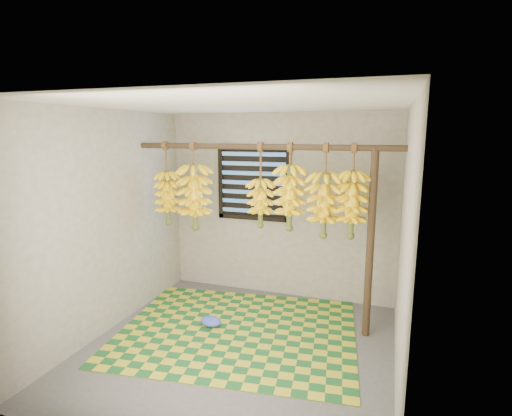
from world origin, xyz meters
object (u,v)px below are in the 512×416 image
at_px(plastic_bag, 211,321).
at_px(banana_bunch_a, 168,198).
at_px(support_post, 370,246).
at_px(banana_bunch_f, 352,205).
at_px(banana_bunch_b, 195,197).
at_px(banana_bunch_c, 261,203).
at_px(banana_bunch_d, 290,198).
at_px(woven_mat, 238,331).
at_px(banana_bunch_e, 324,205).

xyz_separation_m(plastic_bag, banana_bunch_a, (-0.72, 0.37, 1.31)).
xyz_separation_m(support_post, banana_bunch_f, (-0.20, 0.00, 0.42)).
relative_size(support_post, banana_bunch_b, 1.95).
height_order(banana_bunch_b, banana_bunch_f, same).
bearing_deg(support_post, banana_bunch_f, 180.00).
bearing_deg(banana_bunch_a, banana_bunch_c, -0.00).
height_order(banana_bunch_a, banana_bunch_b, same).
xyz_separation_m(banana_bunch_b, banana_bunch_c, (0.82, 0.00, -0.02)).
bearing_deg(banana_bunch_d, woven_mat, -141.86).
bearing_deg(banana_bunch_e, banana_bunch_d, -180.00).
height_order(support_post, banana_bunch_d, banana_bunch_d).
height_order(plastic_bag, banana_bunch_f, banana_bunch_f).
xyz_separation_m(plastic_bag, banana_bunch_b, (-0.35, 0.37, 1.34)).
height_order(banana_bunch_a, banana_bunch_e, same).
bearing_deg(plastic_bag, banana_bunch_e, 17.48).
xyz_separation_m(banana_bunch_b, banana_bunch_f, (1.81, 0.00, 0.02)).
bearing_deg(banana_bunch_b, banana_bunch_d, -0.00).
distance_m(woven_mat, banana_bunch_d, 1.57).
bearing_deg(banana_bunch_d, banana_bunch_c, 180.00).
bearing_deg(banana_bunch_a, woven_mat, -19.59).
xyz_separation_m(banana_bunch_c, banana_bunch_d, (0.33, -0.00, 0.08)).
distance_m(banana_bunch_c, banana_bunch_d, 0.34).
bearing_deg(banana_bunch_e, plastic_bag, -162.52).
height_order(woven_mat, plastic_bag, plastic_bag).
xyz_separation_m(plastic_bag, banana_bunch_e, (1.17, 0.37, 1.34)).
relative_size(woven_mat, banana_bunch_d, 2.66).
bearing_deg(woven_mat, banana_bunch_b, 151.22).
xyz_separation_m(banana_bunch_c, banana_bunch_f, (0.99, 0.00, 0.04)).
xyz_separation_m(banana_bunch_d, banana_bunch_e, (0.38, 0.00, -0.06)).
relative_size(plastic_bag, banana_bunch_d, 0.26).
bearing_deg(banana_bunch_a, support_post, -0.00).
relative_size(woven_mat, banana_bunch_a, 2.52).
distance_m(banana_bunch_b, banana_bunch_c, 0.82).
bearing_deg(banana_bunch_c, banana_bunch_f, 0.00).
distance_m(banana_bunch_a, banana_bunch_f, 2.18).
height_order(banana_bunch_b, banana_bunch_c, same).
bearing_deg(banana_bunch_e, banana_bunch_c, 180.00).
height_order(banana_bunch_c, banana_bunch_e, same).
relative_size(support_post, banana_bunch_e, 2.00).
bearing_deg(banana_bunch_c, woven_mat, -110.82).
height_order(support_post, banana_bunch_b, banana_bunch_b).
relative_size(banana_bunch_b, banana_bunch_c, 1.09).
bearing_deg(banana_bunch_f, banana_bunch_a, 180.00).
distance_m(support_post, banana_bunch_f, 0.47).
bearing_deg(banana_bunch_a, banana_bunch_f, -0.00).
bearing_deg(banana_bunch_b, woven_mat, -28.78).
bearing_deg(banana_bunch_e, support_post, 0.00).
bearing_deg(banana_bunch_a, plastic_bag, -27.24).
bearing_deg(banana_bunch_c, banana_bunch_d, -0.00).
relative_size(banana_bunch_b, banana_bunch_f, 1.05).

